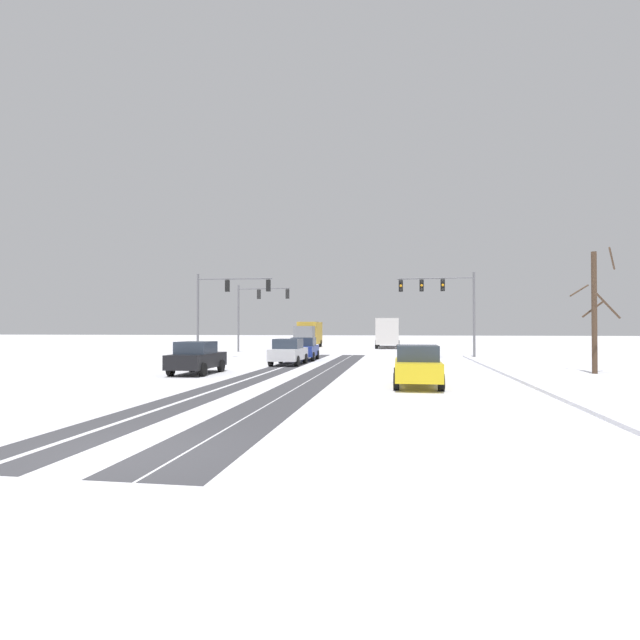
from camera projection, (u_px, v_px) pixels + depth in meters
name	position (u px, v px, depth m)	size (l,w,h in m)	color
ground_plane	(127.00, 453.00, 9.19)	(300.00, 300.00, 0.00)	white
wheel_track_left_lane	(331.00, 374.00, 25.01)	(1.05, 35.78, 0.01)	#424247
wheel_track_right_lane	(312.00, 374.00, 25.16)	(0.81, 35.78, 0.01)	#424247
wheel_track_center	(256.00, 373.00, 25.61)	(0.78, 35.78, 0.01)	#424247
wheel_track_oncoming	(275.00, 373.00, 25.46)	(0.83, 35.78, 0.01)	#424247
sidewalk_kerb_right	(562.00, 379.00, 21.81)	(4.00, 35.78, 0.12)	white
traffic_signal_far_left	(256.00, 304.00, 48.62)	(5.28, 0.51, 6.50)	slate
traffic_signal_near_right	(443.00, 295.00, 38.22)	(5.81, 0.50, 6.50)	slate
traffic_signal_near_left	(224.00, 298.00, 38.89)	(5.93, 0.67, 6.50)	slate
car_blue_lead	(304.00, 349.00, 35.93)	(1.96, 4.16, 1.62)	#233899
car_white_second	(288.00, 352.00, 31.32)	(1.86, 4.11, 1.62)	silver
car_black_third	(197.00, 358.00, 25.10)	(1.87, 4.12, 1.62)	black
car_yellow_cab_fourth	(417.00, 366.00, 19.60)	(1.84, 4.10, 1.62)	yellow
bus_oncoming	(388.00, 331.00, 59.61)	(2.76, 11.03, 3.38)	silver
box_truck_delivery	(309.00, 334.00, 59.02)	(2.32, 7.40, 3.02)	slate
bare_tree_sidewalk_mid	(595.00, 310.00, 25.27)	(2.26, 2.27, 6.20)	#4C3828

